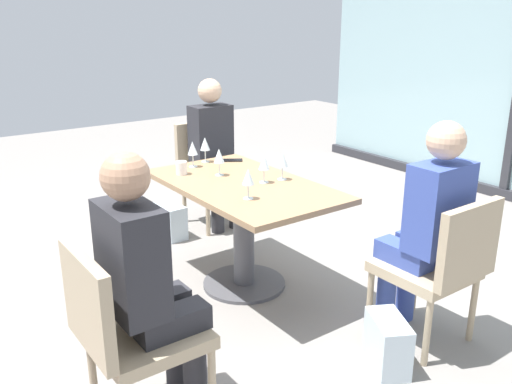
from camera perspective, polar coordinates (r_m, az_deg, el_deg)
ground_plane at (r=3.82m, az=-1.23°, el=-9.59°), size 12.00×12.00×0.00m
dining_table_main at (r=3.60m, az=-1.29°, el=-1.99°), size 1.34×0.78×0.73m
chair_far_right at (r=3.13m, az=18.61°, el=-7.00°), size 0.50×0.46×0.87m
chair_far_left at (r=4.81m, az=-4.92°, el=2.62°), size 0.50×0.46×0.87m
chair_front_right at (r=2.47m, az=-13.34°, el=-13.54°), size 0.46×0.50×0.87m
person_far_right at (r=3.11m, az=17.37°, el=-2.96°), size 0.39×0.34×1.26m
person_far_left at (r=4.67m, az=-4.29°, el=4.74°), size 0.39×0.34×1.26m
person_front_right at (r=2.41m, az=-11.28°, el=-8.72°), size 0.34×0.39×1.26m
wine_glass_0 at (r=3.51m, az=0.84°, el=3.03°), size 0.07×0.07×0.18m
wine_glass_1 at (r=4.03m, az=-5.31°, el=4.93°), size 0.07×0.07×0.18m
wine_glass_2 at (r=3.58m, az=2.75°, el=3.31°), size 0.07×0.07×0.18m
wine_glass_3 at (r=3.90m, az=-6.59°, el=4.47°), size 0.07×0.07×0.18m
wine_glass_4 at (r=3.20m, az=-0.82°, el=1.51°), size 0.07×0.07×0.18m
wine_glass_5 at (r=3.68m, az=-3.85°, el=3.70°), size 0.07×0.07×0.18m
coffee_cup at (r=3.75m, az=-7.73°, el=2.49°), size 0.08×0.08×0.09m
cell_phone_on_table at (r=4.08m, az=-2.44°, el=3.31°), size 0.14×0.16×0.01m
handbag_0 at (r=3.04m, az=13.48°, el=-15.01°), size 0.34×0.28×0.28m
handbag_1 at (r=4.60m, az=-8.87°, el=-2.96°), size 0.30×0.17×0.28m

